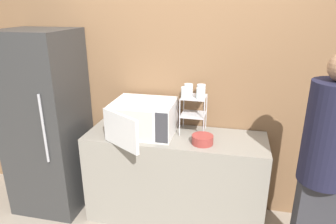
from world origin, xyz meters
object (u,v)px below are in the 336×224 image
at_px(glass_back_right, 201,90).
at_px(bowl, 202,140).
at_px(glass_front_right, 201,93).
at_px(refrigerator, 47,123).
at_px(person, 325,161).
at_px(glass_front_left, 185,92).
at_px(dish_rack, 194,107).
at_px(glass_back_left, 189,89).
at_px(microwave, 143,118).

distance_m(glass_back_right, bowl, 0.48).
height_order(glass_front_right, refrigerator, refrigerator).
bearing_deg(refrigerator, bowl, -2.77).
distance_m(glass_front_right, person, 1.10).
bearing_deg(person, glass_front_right, 153.90).
distance_m(glass_front_left, bowl, 0.45).
height_order(dish_rack, bowl, dish_rack).
height_order(glass_back_right, glass_back_left, same).
bearing_deg(glass_front_right, microwave, -172.60).
bearing_deg(refrigerator, person, -8.53).
distance_m(dish_rack, refrigerator, 1.48).
xyz_separation_m(microwave, dish_rack, (0.45, 0.13, 0.10)).
bearing_deg(glass_back_right, refrigerator, -171.68).
bearing_deg(glass_back_right, glass_back_left, -177.05).
bearing_deg(glass_back_left, bowl, -58.69).
bearing_deg(glass_front_left, microwave, -169.55).
height_order(microwave, glass_front_right, glass_front_right).
xyz_separation_m(glass_front_left, glass_back_left, (0.01, 0.12, 0.00)).
xyz_separation_m(glass_front_left, bowl, (0.19, -0.17, -0.37)).
height_order(microwave, glass_back_left, glass_back_left).
bearing_deg(person, glass_front_left, 156.70).
height_order(bowl, refrigerator, refrigerator).
height_order(glass_front_right, person, person).
bearing_deg(person, bowl, 161.89).
relative_size(dish_rack, glass_back_right, 3.58).
height_order(dish_rack, glass_back_right, glass_back_right).
height_order(glass_back_left, bowl, glass_back_left).
distance_m(glass_front_right, refrigerator, 1.57).
height_order(glass_back_right, person, person).
xyz_separation_m(bowl, person, (0.90, -0.29, 0.06)).
relative_size(glass_front_right, refrigerator, 0.05).
xyz_separation_m(dish_rack, refrigerator, (-1.45, -0.16, -0.23)).
distance_m(glass_back_right, person, 1.17).
bearing_deg(glass_back_left, glass_back_right, 2.95).
bearing_deg(microwave, bowl, -10.35).
relative_size(person, refrigerator, 0.96).
relative_size(bowl, refrigerator, 0.10).
bearing_deg(bowl, glass_front_right, 105.89).
bearing_deg(refrigerator, microwave, 1.57).
distance_m(glass_front_left, refrigerator, 1.44).
xyz_separation_m(glass_back_left, refrigerator, (-1.39, -0.21, -0.38)).
bearing_deg(glass_front_right, refrigerator, -176.43).
distance_m(glass_front_right, bowl, 0.41).
xyz_separation_m(glass_front_right, refrigerator, (-1.52, -0.09, -0.38)).
xyz_separation_m(dish_rack, bowl, (0.12, -0.24, -0.22)).
relative_size(dish_rack, glass_front_right, 3.58).
bearing_deg(microwave, glass_front_left, 10.45).
distance_m(dish_rack, person, 1.16).
bearing_deg(glass_front_right, glass_front_left, 178.80).
xyz_separation_m(bowl, refrigerator, (-1.57, 0.08, -0.01)).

